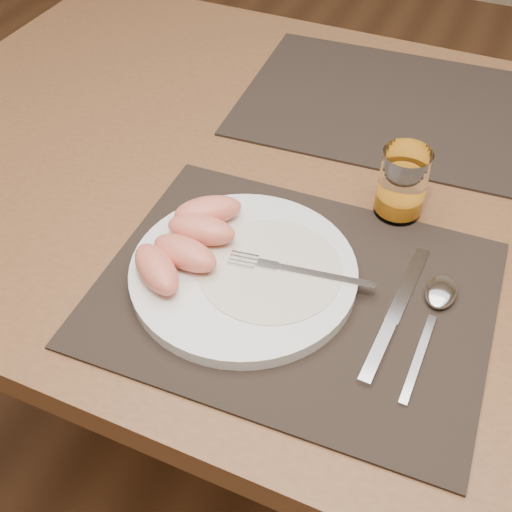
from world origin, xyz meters
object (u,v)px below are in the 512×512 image
(placemat_near, at_px, (294,293))
(juice_glass, at_px, (402,186))
(fork, at_px, (287,269))
(spoon, at_px, (438,301))
(plate, at_px, (244,272))
(placemat_far, at_px, (384,104))
(table, at_px, (327,224))
(knife, at_px, (391,322))

(placemat_near, distance_m, juice_glass, 0.21)
(fork, bearing_deg, juice_glass, 63.29)
(placemat_near, relative_size, spoon, 2.35)
(placemat_near, bearing_deg, spoon, 17.22)
(spoon, distance_m, juice_glass, 0.17)
(placemat_near, distance_m, plate, 0.06)
(placemat_far, height_order, fork, fork)
(table, height_order, placemat_near, placemat_near)
(plate, bearing_deg, juice_glass, 54.36)
(plate, distance_m, spoon, 0.23)
(plate, bearing_deg, table, 81.03)
(fork, relative_size, knife, 0.79)
(fork, height_order, spoon, fork)
(knife, height_order, spoon, spoon)
(juice_glass, bearing_deg, plate, -125.64)
(knife, xyz_separation_m, spoon, (0.04, 0.05, 0.00))
(fork, xyz_separation_m, knife, (0.13, -0.02, -0.02))
(table, height_order, spoon, spoon)
(knife, bearing_deg, placemat_near, 179.68)
(plate, distance_m, fork, 0.05)
(placemat_near, relative_size, plate, 1.67)
(plate, relative_size, knife, 1.22)
(placemat_near, height_order, knife, knife)
(placemat_far, bearing_deg, placemat_near, -88.04)
(fork, distance_m, juice_glass, 0.20)
(placemat_far, distance_m, juice_glass, 0.27)
(placemat_far, xyz_separation_m, fork, (-0.00, -0.43, 0.02))
(table, bearing_deg, knife, -56.63)
(placemat_near, xyz_separation_m, fork, (-0.02, 0.01, 0.02))
(plate, xyz_separation_m, juice_glass, (0.14, 0.19, 0.03))
(table, xyz_separation_m, spoon, (0.19, -0.17, 0.09))
(plate, bearing_deg, placemat_near, 1.73)
(spoon, height_order, juice_glass, juice_glass)
(plate, height_order, juice_glass, juice_glass)
(placemat_near, height_order, juice_glass, juice_glass)
(fork, bearing_deg, table, 93.92)
(placemat_far, height_order, spoon, spoon)
(table, bearing_deg, placemat_near, -82.47)
(spoon, relative_size, juice_glass, 2.03)
(plate, relative_size, spoon, 1.41)
(table, xyz_separation_m, plate, (-0.04, -0.22, 0.10))
(placemat_near, height_order, plate, plate)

